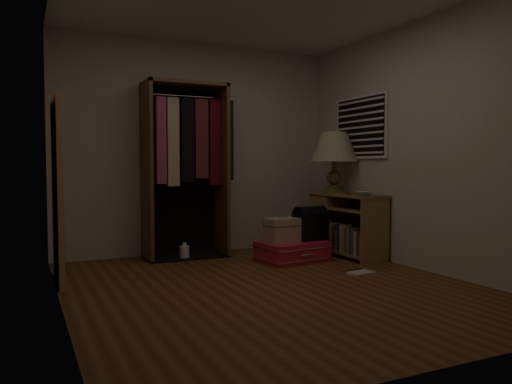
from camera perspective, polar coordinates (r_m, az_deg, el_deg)
ground at (r=4.55m, az=1.75°, el=-10.78°), size 4.00×4.00×0.00m
room_walls at (r=4.51m, az=2.39°, el=8.30°), size 3.52×4.02×2.60m
console_bookshelf at (r=6.15m, az=10.09°, el=-3.52°), size 0.42×1.12×0.75m
open_wardrobe at (r=5.98m, az=-7.74°, el=4.17°), size 1.06×0.50×2.05m
floor_mirror at (r=4.95m, az=-21.72°, el=0.08°), size 0.06×0.80×1.70m
pink_suitcase at (r=5.71m, az=4.15°, el=-6.79°), size 0.81×0.63×0.23m
train_case at (r=5.66m, az=3.12°, el=-4.32°), size 0.42×0.30×0.29m
black_bag at (r=5.81m, az=6.21°, el=-3.49°), size 0.38×0.26×0.39m
table_lamp at (r=6.31m, az=8.95°, el=4.94°), size 0.75×0.75×0.75m
brass_tray at (r=5.94m, az=11.45°, el=-0.20°), size 0.36×0.36×0.02m
ceramic_bowl at (r=5.75m, az=12.22°, el=-0.17°), size 0.20×0.20×0.04m
white_jug at (r=5.87m, az=-8.17°, el=-6.84°), size 0.12×0.12×0.20m
floor_book at (r=5.19m, az=11.67°, el=-8.99°), size 0.29×0.25×0.02m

